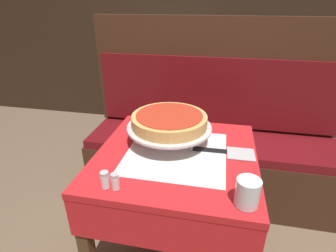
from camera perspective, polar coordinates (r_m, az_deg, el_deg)
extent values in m
cube|color=red|center=(1.18, 1.81, -6.45)|extent=(0.70, 0.70, 0.03)
cube|color=white|center=(1.18, 1.82, -5.79)|extent=(0.44, 0.44, 0.00)
cube|color=red|center=(1.24, 1.75, -10.46)|extent=(0.70, 0.70, 0.18)
cube|color=#4C331E|center=(1.72, -7.11, -10.59)|extent=(0.05, 0.05, 0.74)
cube|color=#4C331E|center=(1.66, 14.68, -12.93)|extent=(0.05, 0.05, 0.74)
cube|color=#1E6B33|center=(2.62, 1.94, 11.80)|extent=(0.78, 0.78, 0.03)
cube|color=white|center=(2.61, 1.95, 12.14)|extent=(0.48, 0.48, 0.00)
cube|color=#1E6B33|center=(2.64, 1.91, 9.89)|extent=(0.77, 0.77, 0.15)
cube|color=#4C331E|center=(2.50, -7.59, 1.60)|extent=(0.05, 0.05, 0.74)
cube|color=#4C331E|center=(2.38, 8.77, 0.20)|extent=(0.05, 0.05, 0.74)
cube|color=#4C331E|center=(3.13, -3.49, 6.84)|extent=(0.05, 0.05, 0.74)
cube|color=#4C331E|center=(3.04, 9.62, 5.89)|extent=(0.05, 0.05, 0.74)
cube|color=#3D2316|center=(2.04, 8.74, -9.41)|extent=(1.78, 0.47, 0.44)
cube|color=#600F14|center=(1.91, 9.24, -3.30)|extent=(1.74, 0.46, 0.06)
cube|color=#3D2316|center=(1.94, 10.48, 10.77)|extent=(1.78, 0.06, 0.80)
cube|color=#600F14|center=(1.94, 10.16, 7.06)|extent=(1.71, 0.02, 0.51)
cube|color=black|center=(3.00, 9.03, 22.00)|extent=(6.00, 0.04, 2.40)
cylinder|color=#ADADB2|center=(1.35, 1.38, 0.49)|extent=(0.01, 0.01, 0.07)
cylinder|color=#ADADB2|center=(1.21, -5.74, -3.04)|extent=(0.01, 0.01, 0.07)
cylinder|color=#ADADB2|center=(1.17, 5.23, -4.14)|extent=(0.01, 0.01, 0.07)
cylinder|color=#ADADB2|center=(1.22, 0.28, -0.77)|extent=(0.27, 0.27, 0.01)
cylinder|color=silver|center=(1.22, 0.28, -0.52)|extent=(0.38, 0.38, 0.01)
cylinder|color=silver|center=(1.22, 0.28, -0.18)|extent=(0.39, 0.39, 0.01)
cylinder|color=tan|center=(1.20, 0.29, 1.16)|extent=(0.35, 0.35, 0.05)
cylinder|color=red|center=(1.19, 0.29, 2.35)|extent=(0.31, 0.31, 0.01)
cube|color=#BCBCC1|center=(1.20, 15.56, -5.86)|extent=(0.12, 0.10, 0.00)
cube|color=black|center=(1.19, 9.06, -5.20)|extent=(0.15, 0.02, 0.01)
cylinder|color=silver|center=(0.92, 16.93, -13.66)|extent=(0.08, 0.08, 0.10)
cylinder|color=silver|center=(0.99, -13.52, -11.66)|extent=(0.03, 0.03, 0.05)
cylinder|color=#B7B7BC|center=(0.97, -13.72, -10.09)|extent=(0.03, 0.03, 0.01)
cylinder|color=silver|center=(0.97, -11.39, -12.07)|extent=(0.03, 0.03, 0.05)
cylinder|color=#B7B7BC|center=(0.96, -11.56, -10.55)|extent=(0.03, 0.03, 0.01)
cube|color=#B2B2B7|center=(1.42, 3.72, 2.19)|extent=(0.10, 0.05, 0.09)
cube|color=black|center=(2.67, 4.41, 12.72)|extent=(0.11, 0.11, 0.03)
cylinder|color=black|center=(2.65, 4.48, 14.62)|extent=(0.01, 0.01, 0.15)
cylinder|color=white|center=(2.68, 4.56, 14.39)|extent=(0.04, 0.04, 0.12)
cylinder|color=red|center=(2.62, 4.37, 14.12)|extent=(0.04, 0.04, 0.12)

